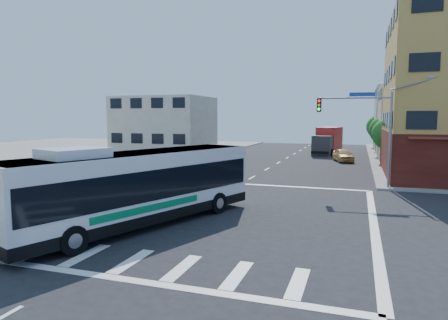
% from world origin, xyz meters
% --- Properties ---
extents(ground, '(120.00, 120.00, 0.00)m').
position_xyz_m(ground, '(0.00, 0.00, 0.00)').
color(ground, black).
rests_on(ground, ground).
extents(sidewalk_nw, '(50.00, 50.00, 0.15)m').
position_xyz_m(sidewalk_nw, '(-35.00, 35.00, 0.07)').
color(sidewalk_nw, gray).
rests_on(sidewalk_nw, ground).
extents(building_east_near, '(12.06, 10.06, 9.00)m').
position_xyz_m(building_east_near, '(16.98, 33.98, 4.51)').
color(building_east_near, '#BBAF8F').
rests_on(building_east_near, ground).
extents(building_east_far, '(12.06, 10.06, 10.00)m').
position_xyz_m(building_east_far, '(16.98, 47.98, 5.01)').
color(building_east_far, gray).
rests_on(building_east_far, ground).
extents(building_west, '(12.06, 10.06, 8.00)m').
position_xyz_m(building_west, '(-17.02, 29.98, 4.01)').
color(building_west, beige).
rests_on(building_west, ground).
extents(signal_mast_ne, '(7.91, 1.13, 8.07)m').
position_xyz_m(signal_mast_ne, '(9.08, 10.62, 4.98)').
color(signal_mast_ne, slate).
rests_on(signal_mast_ne, ground).
extents(street_tree_a, '(3.60, 3.60, 5.53)m').
position_xyz_m(street_tree_a, '(11.90, 27.92, 3.59)').
color(street_tree_a, '#3A2915').
rests_on(street_tree_a, ground).
extents(street_tree_b, '(3.80, 3.80, 5.79)m').
position_xyz_m(street_tree_b, '(11.90, 35.92, 3.75)').
color(street_tree_b, '#3A2915').
rests_on(street_tree_b, ground).
extents(street_tree_c, '(3.40, 3.40, 5.29)m').
position_xyz_m(street_tree_c, '(11.90, 43.92, 3.46)').
color(street_tree_c, '#3A2915').
rests_on(street_tree_c, ground).
extents(street_tree_d, '(4.00, 4.00, 6.03)m').
position_xyz_m(street_tree_d, '(11.90, 51.92, 3.88)').
color(street_tree_d, '#3A2915').
rests_on(street_tree_d, ground).
extents(transit_bus, '(7.30, 13.48, 3.94)m').
position_xyz_m(transit_bus, '(-1.20, -3.71, 1.93)').
color(transit_bus, black).
rests_on(transit_bus, ground).
extents(box_truck, '(3.71, 8.74, 3.81)m').
position_xyz_m(box_truck, '(4.54, 37.75, 1.85)').
color(box_truck, '#28282E').
rests_on(box_truck, ground).
extents(parked_car, '(2.95, 4.81, 1.53)m').
position_xyz_m(parked_car, '(7.00, 28.62, 0.77)').
color(parked_car, '#E0AA5C').
rests_on(parked_car, ground).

